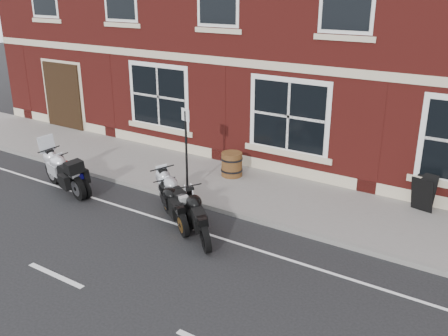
# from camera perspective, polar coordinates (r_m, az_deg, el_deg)

# --- Properties ---
(ground) EXTENTS (80.00, 80.00, 0.00)m
(ground) POSITION_cam_1_polar(r_m,az_deg,el_deg) (12.81, -8.22, -6.02)
(ground) COLOR black
(ground) RESTS_ON ground
(sidewalk) EXTENTS (30.00, 3.00, 0.12)m
(sidewalk) POSITION_cam_1_polar(r_m,az_deg,el_deg) (14.95, -0.66, -1.60)
(sidewalk) COLOR slate
(sidewalk) RESTS_ON ground
(kerb) EXTENTS (30.00, 0.16, 0.12)m
(kerb) POSITION_cam_1_polar(r_m,az_deg,el_deg) (13.77, -4.34, -3.65)
(kerb) COLOR slate
(kerb) RESTS_ON ground
(moto_touring_silver) EXTENTS (2.29, 0.81, 1.53)m
(moto_touring_silver) POSITION_cam_1_polar(r_m,az_deg,el_deg) (15.00, -17.81, -0.23)
(moto_touring_silver) COLOR black
(moto_touring_silver) RESTS_ON ground
(moto_sport_red) EXTENTS (1.94, 0.61, 0.89)m
(moto_sport_red) POSITION_cam_1_polar(r_m,az_deg,el_deg) (14.96, -16.91, -0.66)
(moto_sport_red) COLOR black
(moto_sport_red) RESTS_ON ground
(moto_sport_black) EXTENTS (1.72, 1.27, 0.91)m
(moto_sport_black) POSITION_cam_1_polar(r_m,az_deg,el_deg) (12.43, -5.61, -4.11)
(moto_sport_black) COLOR black
(moto_sport_black) RESTS_ON ground
(moto_sport_silver) EXTENTS (2.05, 1.31, 1.04)m
(moto_sport_silver) POSITION_cam_1_polar(r_m,az_deg,el_deg) (12.80, -5.55, -3.00)
(moto_sport_silver) COLOR black
(moto_sport_silver) RESTS_ON ground
(moto_naked_black) EXTENTS (1.70, 1.54, 0.97)m
(moto_naked_black) POSITION_cam_1_polar(r_m,az_deg,el_deg) (11.78, -2.86, -5.28)
(moto_naked_black) COLOR black
(moto_naked_black) RESTS_ON ground
(a_board_sign) EXTENTS (0.63, 0.49, 0.93)m
(a_board_sign) POSITION_cam_1_polar(r_m,az_deg,el_deg) (13.83, 21.83, -2.64)
(a_board_sign) COLOR black
(a_board_sign) RESTS_ON sidewalk
(barrel_planter) EXTENTS (0.66, 0.66, 0.74)m
(barrel_planter) POSITION_cam_1_polar(r_m,az_deg,el_deg) (15.15, 0.89, 0.44)
(barrel_planter) COLOR #4B3014
(barrel_planter) RESTS_ON sidewalk
(parking_sign) EXTENTS (0.33, 0.13, 2.40)m
(parking_sign) POSITION_cam_1_polar(r_m,az_deg,el_deg) (13.65, -4.34, 2.63)
(parking_sign) COLOR black
(parking_sign) RESTS_ON sidewalk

